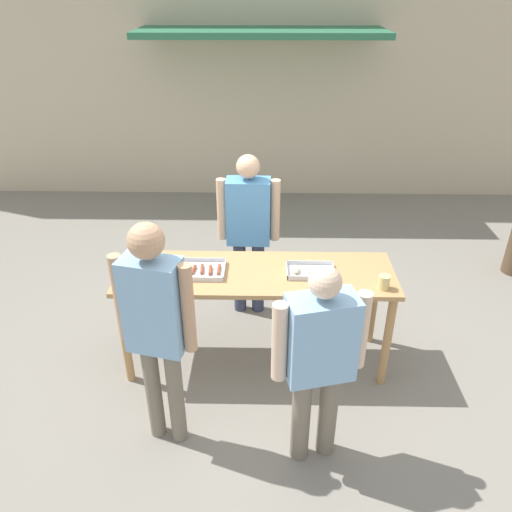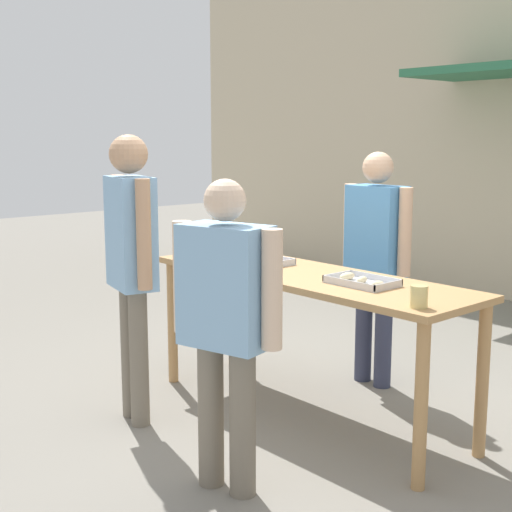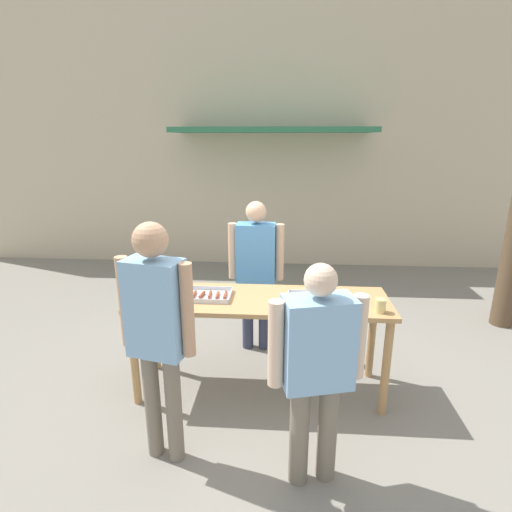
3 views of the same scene
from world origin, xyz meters
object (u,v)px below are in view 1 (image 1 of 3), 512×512
at_px(condiment_jar_ketchup, 137,281).
at_px(person_server_behind_table, 249,223).
at_px(person_customer_with_cup, 319,354).
at_px(food_tray_buns, 309,271).
at_px(person_customer_holding_hotdog, 156,320).
at_px(food_tray_sausages, 198,270).
at_px(beer_cup, 384,282).
at_px(condiment_jar_mustard, 126,282).

distance_m(condiment_jar_ketchup, person_server_behind_table, 1.31).
relative_size(condiment_jar_ketchup, person_customer_with_cup, 0.05).
height_order(food_tray_buns, condiment_jar_ketchup, condiment_jar_ketchup).
xyz_separation_m(person_customer_holding_hotdog, person_customer_with_cup, (1.07, -0.13, -0.15)).
xyz_separation_m(condiment_jar_ketchup, person_customer_with_cup, (1.35, -0.78, -0.04)).
relative_size(food_tray_buns, condiment_jar_ketchup, 4.57).
bearing_deg(food_tray_sausages, beer_cup, -8.41).
xyz_separation_m(food_tray_sausages, condiment_jar_ketchup, (-0.45, -0.22, 0.03)).
bearing_deg(beer_cup, person_server_behind_table, 137.35).
bearing_deg(beer_cup, condiment_jar_mustard, -179.53).
bearing_deg(person_customer_with_cup, beer_cup, -139.81).
relative_size(condiment_jar_mustard, person_server_behind_table, 0.05).
bearing_deg(person_customer_holding_hotdog, condiment_jar_mustard, -46.33).
distance_m(food_tray_buns, person_customer_with_cup, 1.00).
bearing_deg(person_customer_with_cup, condiment_jar_ketchup, -43.73).
relative_size(condiment_jar_ketchup, person_server_behind_table, 0.05).
xyz_separation_m(food_tray_sausages, beer_cup, (1.47, -0.22, 0.04)).
relative_size(beer_cup, person_customer_holding_hotdog, 0.06).
bearing_deg(condiment_jar_mustard, person_server_behind_table, 47.58).
bearing_deg(condiment_jar_mustard, food_tray_buns, 9.24).
distance_m(food_tray_buns, condiment_jar_mustard, 1.46).
distance_m(food_tray_sausages, beer_cup, 1.49).
height_order(beer_cup, person_customer_with_cup, person_customer_with_cup).
bearing_deg(beer_cup, person_customer_with_cup, -125.89).
distance_m(food_tray_sausages, person_customer_holding_hotdog, 0.89).
bearing_deg(condiment_jar_ketchup, person_customer_with_cup, -29.81).
xyz_separation_m(condiment_jar_mustard, beer_cup, (2.00, 0.02, 0.01)).
height_order(food_tray_sausages, food_tray_buns, food_tray_buns).
bearing_deg(beer_cup, food_tray_sausages, 171.59).
bearing_deg(condiment_jar_mustard, beer_cup, 0.47).
bearing_deg(condiment_jar_ketchup, person_customer_holding_hotdog, -65.96).
bearing_deg(person_server_behind_table, food_tray_buns, -54.87).
xyz_separation_m(person_server_behind_table, person_customer_holding_hotdog, (-0.55, -1.64, 0.09)).
bearing_deg(food_tray_sausages, food_tray_buns, 0.04).
height_order(food_tray_sausages, person_server_behind_table, person_server_behind_table).
bearing_deg(food_tray_buns, condiment_jar_mustard, -170.76).
xyz_separation_m(condiment_jar_ketchup, person_server_behind_table, (0.84, 1.00, 0.03)).
bearing_deg(food_tray_sausages, person_customer_with_cup, -47.84).
bearing_deg(condiment_jar_ketchup, food_tray_buns, 9.41).
relative_size(food_tray_buns, person_server_behind_table, 0.23).
height_order(person_customer_holding_hotdog, person_customer_with_cup, person_customer_holding_hotdog).
bearing_deg(food_tray_buns, person_customer_with_cup, -90.28).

